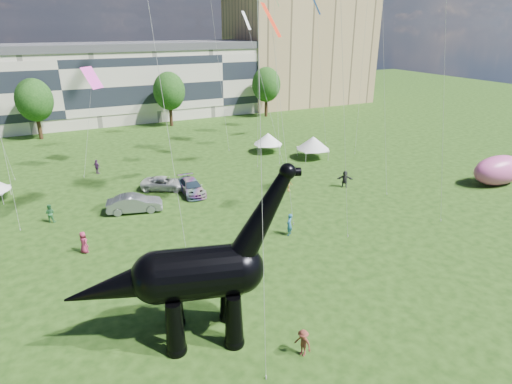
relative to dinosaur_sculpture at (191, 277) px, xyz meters
name	(u,v)px	position (x,y,z in m)	size (l,w,h in m)	color
ground	(287,322)	(5.20, -1.30, -3.83)	(220.00, 220.00, 0.00)	#16330C
terrace_row	(60,89)	(-2.80, 60.70, 2.17)	(78.00, 11.00, 12.00)	beige
apartment_block	(299,49)	(45.20, 63.70, 7.17)	(28.00, 18.00, 22.00)	tan
tree_mid_left	(34,97)	(-6.80, 51.70, 2.46)	(5.20, 5.20, 9.44)	#382314
tree_mid_right	(169,88)	(13.20, 51.70, 2.46)	(5.20, 5.20, 9.44)	#382314
tree_far_right	(266,82)	(31.20, 51.70, 2.46)	(5.20, 5.20, 9.44)	#382314
dinosaur_sculpture	(191,277)	(0.00, 0.00, 0.00)	(12.40, 5.03, 10.15)	black
car_grey	(135,204)	(0.46, 18.50, -3.02)	(1.73, 4.97, 1.64)	gray
car_white	(165,183)	(4.41, 22.89, -3.17)	(2.22, 4.81, 1.34)	silver
car_dark	(191,187)	(6.57, 20.56, -3.11)	(2.02, 4.98, 1.44)	#595960
gazebo_near	(268,139)	(20.52, 30.45, -1.99)	(4.81, 4.81, 2.63)	white
gazebo_far	(313,143)	(24.41, 25.51, -1.83)	(4.80, 4.80, 2.86)	silver
inflatable_pink	(499,170)	(37.03, 8.68, -2.24)	(6.36, 3.18, 3.18)	#D7539D
visitors	(156,216)	(1.52, 14.84, -2.96)	(43.34, 36.27, 1.89)	gray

